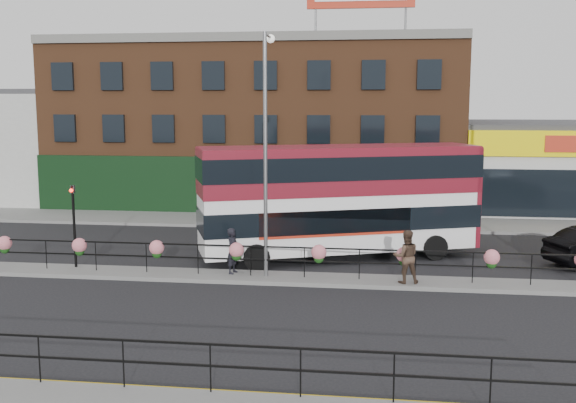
# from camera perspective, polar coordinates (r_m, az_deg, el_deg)

# --- Properties ---
(ground) EXTENTS (120.00, 120.00, 0.00)m
(ground) POSITION_cam_1_polar(r_m,az_deg,el_deg) (25.00, -0.90, -6.68)
(ground) COLOR black
(ground) RESTS_ON ground
(north_pavement) EXTENTS (60.00, 4.00, 0.15)m
(north_pavement) POSITION_cam_1_polar(r_m,az_deg,el_deg) (36.62, 1.84, -1.72)
(north_pavement) COLOR slate
(north_pavement) RESTS_ON ground
(median) EXTENTS (60.00, 1.60, 0.15)m
(median) POSITION_cam_1_polar(r_m,az_deg,el_deg) (24.98, -0.90, -6.51)
(median) COLOR slate
(median) RESTS_ON ground
(yellow_line_inner) EXTENTS (60.00, 0.10, 0.01)m
(yellow_line_inner) POSITION_cam_1_polar(r_m,az_deg,el_deg) (15.99, -6.18, -15.61)
(yellow_line_inner) COLOR gold
(yellow_line_inner) RESTS_ON ground
(yellow_line_outer) EXTENTS (60.00, 0.10, 0.01)m
(yellow_line_outer) POSITION_cam_1_polar(r_m,az_deg,el_deg) (15.84, -6.34, -15.87)
(yellow_line_outer) COLOR gold
(yellow_line_outer) RESTS_ON ground
(brick_building) EXTENTS (25.00, 12.21, 10.30)m
(brick_building) POSITION_cam_1_polar(r_m,az_deg,el_deg) (44.51, -2.27, 6.61)
(brick_building) COLOR brown
(brick_building) RESTS_ON ground
(median_railing) EXTENTS (30.04, 0.56, 1.23)m
(median_railing) POSITION_cam_1_polar(r_m,az_deg,el_deg) (24.75, -0.91, -4.34)
(median_railing) COLOR black
(median_railing) RESTS_ON median
(south_railing) EXTENTS (20.04, 0.05, 1.12)m
(south_railing) POSITION_cam_1_polar(r_m,az_deg,el_deg) (15.85, -13.80, -12.30)
(south_railing) COLOR black
(south_railing) RESTS_ON south_pavement
(double_decker_bus) EXTENTS (11.85, 6.75, 4.72)m
(double_decker_bus) POSITION_cam_1_polar(r_m,az_deg,el_deg) (28.09, 4.45, 1.00)
(double_decker_bus) COLOR white
(double_decker_bus) RESTS_ON ground
(pedestrian_a) EXTENTS (0.81, 0.70, 1.71)m
(pedestrian_a) POSITION_cam_1_polar(r_m,az_deg,el_deg) (25.29, -4.69, -4.18)
(pedestrian_a) COLOR black
(pedestrian_a) RESTS_ON median
(pedestrian_b) EXTENTS (1.13, 0.99, 1.91)m
(pedestrian_b) POSITION_cam_1_polar(r_m,az_deg,el_deg) (24.22, 9.96, -4.61)
(pedestrian_b) COLOR #4C3729
(pedestrian_b) RESTS_ON median
(lamp_column_west) EXTENTS (0.32, 1.55, 8.84)m
(lamp_column_west) POSITION_cam_1_polar(r_m,az_deg,el_deg) (24.50, -1.85, 5.79)
(lamp_column_west) COLOR slate
(lamp_column_west) RESTS_ON median
(traffic_light_median) EXTENTS (0.15, 0.28, 3.65)m
(traffic_light_median) POSITION_cam_1_polar(r_m,az_deg,el_deg) (27.18, -17.72, -0.54)
(traffic_light_median) COLOR black
(traffic_light_median) RESTS_ON median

